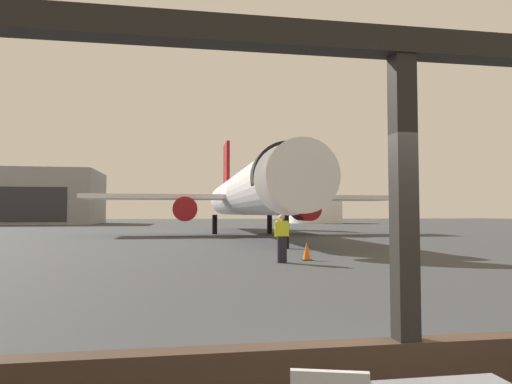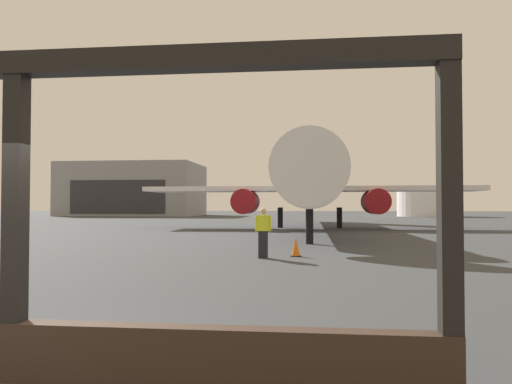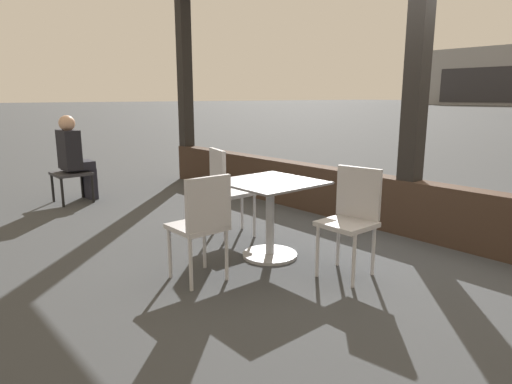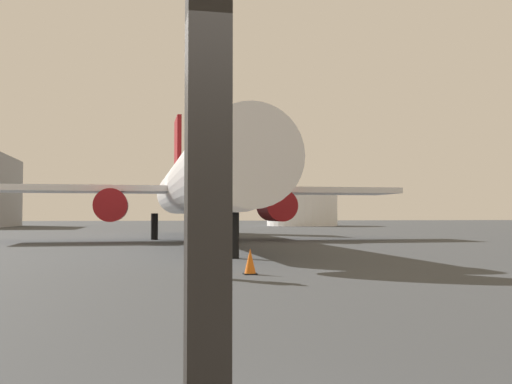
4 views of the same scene
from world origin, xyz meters
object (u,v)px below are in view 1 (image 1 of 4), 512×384
object	(u,v)px
ground_crew_worker	(282,238)
fuel_storage_tank	(315,211)
airplane	(245,194)
traffic_cone	(307,251)
distant_hangar	(29,197)

from	to	relation	value
ground_crew_worker	fuel_storage_tank	bearing A→B (deg)	72.22
airplane	ground_crew_worker	size ratio (longest dim) A/B	21.26
traffic_cone	airplane	bearing A→B (deg)	88.62
distant_hangar	fuel_storage_tank	xyz separation A→B (m)	(50.78, -1.85, -2.32)
airplane	fuel_storage_tank	xyz separation A→B (m)	(19.39, 44.37, -1.13)
airplane	fuel_storage_tank	size ratio (longest dim) A/B	3.72
distant_hangar	ground_crew_worker	bearing A→B (deg)	-66.13
traffic_cone	fuel_storage_tank	distance (m)	67.75
airplane	traffic_cone	bearing A→B (deg)	-91.38
ground_crew_worker	distant_hangar	bearing A→B (deg)	113.87
airplane	ground_crew_worker	world-z (taller)	airplane
ground_crew_worker	airplane	bearing A→B (deg)	85.64
airplane	distant_hangar	bearing A→B (deg)	124.18
ground_crew_worker	traffic_cone	size ratio (longest dim) A/B	2.52
airplane	ground_crew_worker	distance (m)	21.29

